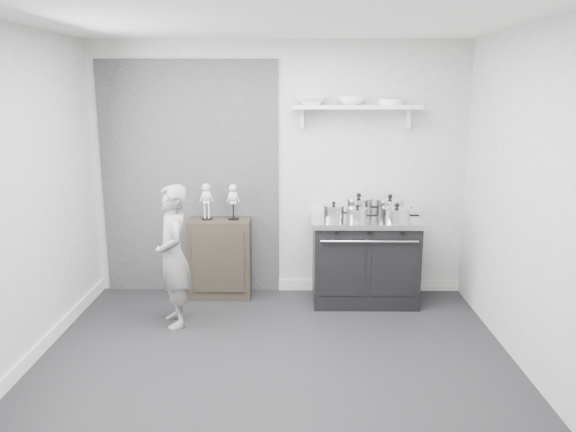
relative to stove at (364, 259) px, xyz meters
name	(u,v)px	position (x,y,z in m)	size (l,w,h in m)	color
ground	(273,367)	(-0.91, -1.48, -0.46)	(4.00, 4.00, 0.00)	black
room_shell	(261,163)	(-0.99, -1.33, 1.18)	(4.02, 3.62, 2.71)	#A2A19F
wall_shelf	(356,108)	(-0.11, 0.20, 1.55)	(1.30, 0.26, 0.24)	silver
stove	(364,259)	(0.00, 0.00, 0.00)	(1.13, 0.70, 0.90)	black
side_cabinet	(220,258)	(-1.53, 0.13, -0.03)	(0.65, 0.38, 0.85)	black
child	(173,256)	(-1.87, -0.63, 0.22)	(0.49, 0.32, 1.35)	gray
pot_front_left	(334,212)	(-0.34, -0.07, 0.52)	(0.30, 0.22, 0.18)	silver
pot_back_left	(359,206)	(-0.06, 0.13, 0.54)	(0.38, 0.29, 0.23)	silver
pot_back_right	(390,207)	(0.26, 0.10, 0.54)	(0.38, 0.29, 0.23)	silver
pot_front_right	(396,215)	(0.28, -0.18, 0.52)	(0.37, 0.28, 0.19)	silver
pot_front_center	(357,215)	(-0.10, -0.15, 0.51)	(0.30, 0.21, 0.17)	silver
skeleton_full	(206,199)	(-1.66, 0.13, 0.62)	(0.12, 0.08, 0.44)	beige
skeleton_torso	(233,199)	(-1.38, 0.13, 0.61)	(0.12, 0.08, 0.43)	beige
bowl_large	(311,101)	(-0.57, 0.19, 1.62)	(0.32, 0.32, 0.08)	white
bowl_small	(352,101)	(-0.16, 0.19, 1.63)	(0.27, 0.27, 0.08)	white
plate_stack	(391,102)	(0.24, 0.19, 1.61)	(0.25, 0.25, 0.06)	white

